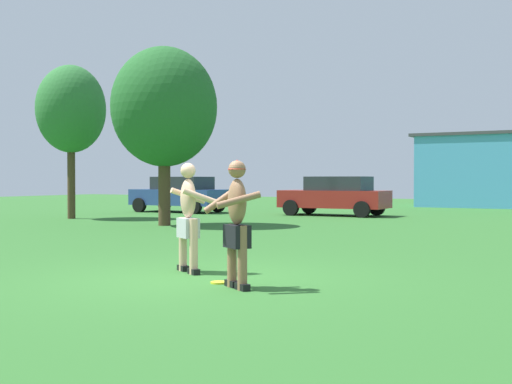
% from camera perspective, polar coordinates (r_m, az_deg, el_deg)
% --- Properties ---
extents(ground_plane, '(80.00, 80.00, 0.00)m').
position_cam_1_polar(ground_plane, '(9.78, -4.92, -7.56)').
color(ground_plane, '#2D6628').
extents(player_with_cap, '(0.88, 0.72, 1.74)m').
position_cam_1_polar(player_with_cap, '(8.82, -1.70, -2.22)').
color(player_with_cap, black).
rests_on(player_with_cap, ground_plane).
extents(player_in_gray, '(0.83, 0.79, 1.73)m').
position_cam_1_polar(player_in_gray, '(10.38, -5.90, -1.95)').
color(player_in_gray, black).
rests_on(player_in_gray, ground_plane).
extents(frisbee, '(0.24, 0.24, 0.03)m').
position_cam_1_polar(frisbee, '(9.37, -3.23, -7.87)').
color(frisbee, yellow).
rests_on(frisbee, ground_plane).
extents(car_red_near_post, '(4.32, 2.07, 1.58)m').
position_cam_1_polar(car_red_near_post, '(26.64, 6.92, -0.28)').
color(car_red_near_post, maroon).
rests_on(car_red_near_post, ground_plane).
extents(car_blue_mid_lot, '(4.32, 2.06, 1.58)m').
position_cam_1_polar(car_blue_mid_lot, '(29.35, -6.66, -0.15)').
color(car_blue_mid_lot, '#2D478C').
rests_on(car_blue_mid_lot, ground_plane).
extents(tree_right_field, '(3.37, 3.37, 5.68)m').
position_cam_1_polar(tree_right_field, '(21.13, -8.00, 7.30)').
color(tree_right_field, '#4C3823').
rests_on(tree_right_field, ground_plane).
extents(tree_behind_players, '(2.56, 2.56, 5.72)m').
position_cam_1_polar(tree_behind_players, '(25.48, -15.82, 6.91)').
color(tree_behind_players, '#4C3823').
rests_on(tree_behind_players, ground_plane).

